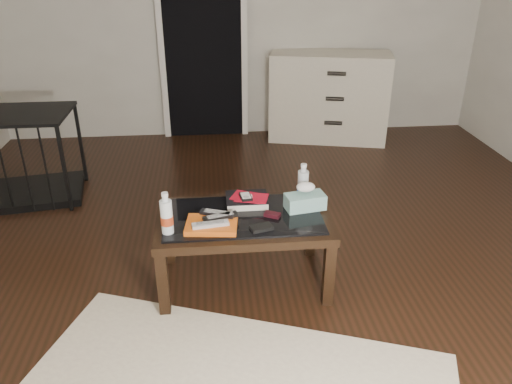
{
  "coord_description": "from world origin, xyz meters",
  "views": [
    {
      "loc": [
        -0.37,
        -2.77,
        1.85
      ],
      "look_at": [
        -0.11,
        -0.14,
        0.55
      ],
      "focal_mm": 35.0,
      "sensor_mm": 36.0,
      "label": 1
    }
  ],
  "objects_px": {
    "pet_crate": "(21,171)",
    "tissue_box": "(305,202)",
    "water_bottle_right": "(303,182)",
    "water_bottle_left": "(166,213)",
    "dresser": "(329,97)",
    "coffee_table": "(243,225)",
    "textbook": "(247,200)"
  },
  "relations": [
    {
      "from": "pet_crate",
      "to": "tissue_box",
      "type": "relative_size",
      "value": 4.28
    },
    {
      "from": "pet_crate",
      "to": "water_bottle_right",
      "type": "relative_size",
      "value": 4.14
    },
    {
      "from": "water_bottle_left",
      "to": "dresser",
      "type": "bearing_deg",
      "value": 60.43
    },
    {
      "from": "water_bottle_left",
      "to": "water_bottle_right",
      "type": "relative_size",
      "value": 1.0
    },
    {
      "from": "pet_crate",
      "to": "tissue_box",
      "type": "bearing_deg",
      "value": -40.87
    },
    {
      "from": "coffee_table",
      "to": "water_bottle_right",
      "type": "distance_m",
      "value": 0.45
    },
    {
      "from": "coffee_table",
      "to": "tissue_box",
      "type": "xyz_separation_m",
      "value": [
        0.37,
        0.05,
        0.11
      ]
    },
    {
      "from": "tissue_box",
      "to": "pet_crate",
      "type": "bearing_deg",
      "value": 138.12
    },
    {
      "from": "coffee_table",
      "to": "dresser",
      "type": "bearing_deg",
      "value": 66.57
    },
    {
      "from": "water_bottle_left",
      "to": "tissue_box",
      "type": "bearing_deg",
      "value": 14.25
    },
    {
      "from": "dresser",
      "to": "water_bottle_left",
      "type": "relative_size",
      "value": 5.39
    },
    {
      "from": "coffee_table",
      "to": "textbook",
      "type": "bearing_deg",
      "value": 76.54
    },
    {
      "from": "coffee_table",
      "to": "water_bottle_right",
      "type": "relative_size",
      "value": 4.2
    },
    {
      "from": "coffee_table",
      "to": "dresser",
      "type": "height_order",
      "value": "dresser"
    },
    {
      "from": "water_bottle_right",
      "to": "pet_crate",
      "type": "bearing_deg",
      "value": 150.61
    },
    {
      "from": "coffee_table",
      "to": "tissue_box",
      "type": "bearing_deg",
      "value": 7.43
    },
    {
      "from": "textbook",
      "to": "dresser",
      "type": "bearing_deg",
      "value": 66.08
    },
    {
      "from": "pet_crate",
      "to": "water_bottle_left",
      "type": "bearing_deg",
      "value": -58.24
    },
    {
      "from": "dresser",
      "to": "water_bottle_left",
      "type": "distance_m",
      "value": 3.04
    },
    {
      "from": "water_bottle_left",
      "to": "textbook",
      "type": "bearing_deg",
      "value": 32.92
    },
    {
      "from": "tissue_box",
      "to": "dresser",
      "type": "bearing_deg",
      "value": 63.62
    },
    {
      "from": "textbook",
      "to": "coffee_table",
      "type": "bearing_deg",
      "value": -103.39
    },
    {
      "from": "water_bottle_right",
      "to": "tissue_box",
      "type": "relative_size",
      "value": 1.03
    },
    {
      "from": "coffee_table",
      "to": "water_bottle_left",
      "type": "xyz_separation_m",
      "value": [
        -0.42,
        -0.15,
        0.18
      ]
    },
    {
      "from": "coffee_table",
      "to": "pet_crate",
      "type": "height_order",
      "value": "pet_crate"
    },
    {
      "from": "pet_crate",
      "to": "tissue_box",
      "type": "distance_m",
      "value": 2.45
    },
    {
      "from": "dresser",
      "to": "textbook",
      "type": "bearing_deg",
      "value": -100.78
    },
    {
      "from": "pet_crate",
      "to": "water_bottle_right",
      "type": "xyz_separation_m",
      "value": [
        2.08,
        -1.17,
        0.35
      ]
    },
    {
      "from": "dresser",
      "to": "water_bottle_right",
      "type": "distance_m",
      "value": 2.44
    },
    {
      "from": "dresser",
      "to": "pet_crate",
      "type": "distance_m",
      "value": 3.02
    },
    {
      "from": "coffee_table",
      "to": "water_bottle_right",
      "type": "bearing_deg",
      "value": 22.76
    },
    {
      "from": "water_bottle_left",
      "to": "water_bottle_right",
      "type": "bearing_deg",
      "value": 21.29
    }
  ]
}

